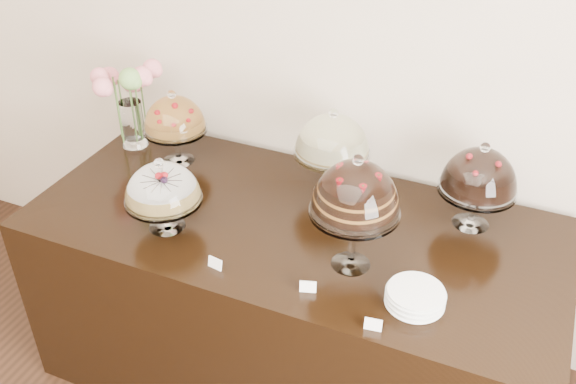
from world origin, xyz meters
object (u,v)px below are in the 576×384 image
at_px(cake_stand_sugar_sponge, 162,187).
at_px(cake_stand_fruit_tart, 174,117).
at_px(cake_stand_cheesecake, 332,139).
at_px(cake_stand_dark_choco, 480,175).
at_px(display_counter, 292,302).
at_px(plate_stack, 415,297).
at_px(cake_stand_choco_layer, 356,193).
at_px(flower_vase, 128,93).

distance_m(cake_stand_sugar_sponge, cake_stand_fruit_tart, 0.52).
bearing_deg(cake_stand_cheesecake, cake_stand_dark_choco, 0.41).
bearing_deg(display_counter, cake_stand_dark_choco, 22.88).
bearing_deg(plate_stack, display_counter, 154.95).
xyz_separation_m(cake_stand_sugar_sponge, cake_stand_cheesecake, (0.52, 0.51, 0.07)).
distance_m(cake_stand_choco_layer, cake_stand_cheesecake, 0.50).
bearing_deg(cake_stand_sugar_sponge, cake_stand_fruit_tart, 116.36).
bearing_deg(flower_vase, cake_stand_cheesecake, -0.08).
distance_m(display_counter, cake_stand_choco_layer, 0.85).
bearing_deg(flower_vase, cake_stand_choco_layer, -18.90).
bearing_deg(cake_stand_choco_layer, display_counter, 153.00).
distance_m(cake_stand_cheesecake, cake_stand_fruit_tart, 0.75).
height_order(cake_stand_dark_choco, cake_stand_fruit_tart, cake_stand_dark_choco).
bearing_deg(cake_stand_cheesecake, flower_vase, 179.92).
bearing_deg(display_counter, plate_stack, -25.05).
xyz_separation_m(cake_stand_sugar_sponge, plate_stack, (1.04, -0.04, -0.16)).
bearing_deg(cake_stand_fruit_tart, cake_stand_dark_choco, 1.95).
relative_size(cake_stand_sugar_sponge, plate_stack, 1.57).
relative_size(cake_stand_dark_choco, flower_vase, 0.86).
height_order(cake_stand_cheesecake, flower_vase, flower_vase).
distance_m(display_counter, cake_stand_sugar_sponge, 0.82).
height_order(display_counter, cake_stand_fruit_tart, cake_stand_fruit_tart).
relative_size(cake_stand_cheesecake, cake_stand_fruit_tart, 1.11).
bearing_deg(cake_stand_choco_layer, cake_stand_cheesecake, 119.44).
relative_size(cake_stand_sugar_sponge, cake_stand_choco_layer, 0.67).
height_order(cake_stand_sugar_sponge, cake_stand_cheesecake, cake_stand_cheesecake).
relative_size(cake_stand_choco_layer, cake_stand_cheesecake, 1.19).
xyz_separation_m(cake_stand_dark_choco, cake_stand_fruit_tart, (-1.36, -0.05, -0.01)).
relative_size(cake_stand_sugar_sponge, cake_stand_cheesecake, 0.80).
bearing_deg(cake_stand_choco_layer, cake_stand_sugar_sponge, -174.39).
xyz_separation_m(display_counter, cake_stand_cheesecake, (0.06, 0.28, 0.71)).
distance_m(cake_stand_sugar_sponge, flower_vase, 0.73).
bearing_deg(cake_stand_fruit_tart, cake_stand_sugar_sponge, -63.64).
distance_m(cake_stand_cheesecake, cake_stand_dark_choco, 0.61).
bearing_deg(cake_stand_dark_choco, display_counter, -157.12).
bearing_deg(cake_stand_dark_choco, cake_stand_cheesecake, -179.59).
xyz_separation_m(cake_stand_cheesecake, flower_vase, (-1.03, 0.00, 0.02)).
height_order(cake_stand_sugar_sponge, cake_stand_choco_layer, cake_stand_choco_layer).
height_order(cake_stand_choco_layer, plate_stack, cake_stand_choco_layer).
height_order(cake_stand_choco_layer, flower_vase, cake_stand_choco_layer).
xyz_separation_m(display_counter, plate_stack, (0.58, -0.27, 0.48)).
bearing_deg(plate_stack, cake_stand_cheesecake, 133.37).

